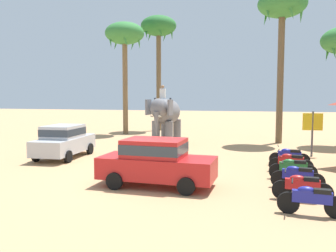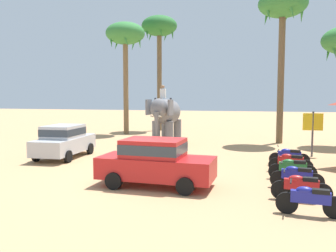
# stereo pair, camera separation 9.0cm
# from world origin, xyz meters

# --- Properties ---
(ground_plane) EXTENTS (120.00, 120.00, 0.00)m
(ground_plane) POSITION_xyz_m (0.00, 0.00, 0.00)
(ground_plane) COLOR tan
(car_sedan_foreground) EXTENTS (4.18, 2.04, 1.70)m
(car_sedan_foreground) POSITION_xyz_m (0.72, -0.14, 0.93)
(car_sedan_foreground) COLOR red
(car_sedan_foreground) RESTS_ON ground
(car_parked_far_side) EXTENTS (1.99, 4.16, 1.70)m
(car_parked_far_side) POSITION_xyz_m (-5.46, 4.30, 0.93)
(car_parked_far_side) COLOR #B7BABF
(car_parked_far_side) RESTS_ON ground
(elephant_with_mahout) EXTENTS (1.84, 3.93, 3.88)m
(elephant_with_mahout) POSITION_xyz_m (-1.50, 10.29, 1.99)
(elephant_with_mahout) COLOR slate
(elephant_with_mahout) RESTS_ON ground
(motorcycle_nearest_camera) EXTENTS (1.80, 0.55, 0.94)m
(motorcycle_nearest_camera) POSITION_xyz_m (5.63, -2.19, 0.46)
(motorcycle_nearest_camera) COLOR black
(motorcycle_nearest_camera) RESTS_ON ground
(motorcycle_second_in_row) EXTENTS (1.80, 0.55, 0.94)m
(motorcycle_second_in_row) POSITION_xyz_m (5.56, -0.82, 0.46)
(motorcycle_second_in_row) COLOR black
(motorcycle_second_in_row) RESTS_ON ground
(motorcycle_mid_row) EXTENTS (1.80, 0.55, 0.94)m
(motorcycle_mid_row) POSITION_xyz_m (5.59, 0.61, 0.46)
(motorcycle_mid_row) COLOR black
(motorcycle_mid_row) RESTS_ON ground
(motorcycle_fourth_in_row) EXTENTS (1.80, 0.55, 0.94)m
(motorcycle_fourth_in_row) POSITION_xyz_m (5.59, 2.01, 0.46)
(motorcycle_fourth_in_row) COLOR black
(motorcycle_fourth_in_row) RESTS_ON ground
(motorcycle_far_in_row) EXTENTS (1.79, 0.56, 0.94)m
(motorcycle_far_in_row) POSITION_xyz_m (5.63, 3.28, 0.46)
(motorcycle_far_in_row) COLOR black
(motorcycle_far_in_row) RESTS_ON ground
(motorcycle_end_of_row) EXTENTS (1.80, 0.55, 0.94)m
(motorcycle_end_of_row) POSITION_xyz_m (5.72, 4.77, 0.46)
(motorcycle_end_of_row) COLOR black
(motorcycle_end_of_row) RESTS_ON ground
(palm_tree_behind_elephant) EXTENTS (3.20, 3.20, 9.19)m
(palm_tree_behind_elephant) POSITION_xyz_m (-6.28, 15.68, 7.97)
(palm_tree_behind_elephant) COLOR brown
(palm_tree_behind_elephant) RESTS_ON ground
(palm_tree_near_hut) EXTENTS (3.20, 3.20, 10.35)m
(palm_tree_near_hut) POSITION_xyz_m (-4.34, 19.22, 9.04)
(palm_tree_near_hut) COLOR brown
(palm_tree_near_hut) RESTS_ON ground
(palm_tree_far_back) EXTENTS (3.20, 3.20, 10.13)m
(palm_tree_far_back) POSITION_xyz_m (5.80, 12.80, 8.84)
(palm_tree_far_back) COLOR brown
(palm_tree_far_back) RESTS_ON ground
(signboard_yellow) EXTENTS (1.00, 0.10, 2.40)m
(signboard_yellow) POSITION_xyz_m (7.12, 7.68, 1.69)
(signboard_yellow) COLOR #4C4C51
(signboard_yellow) RESTS_ON ground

